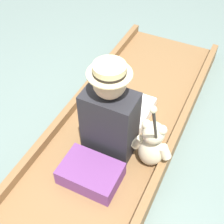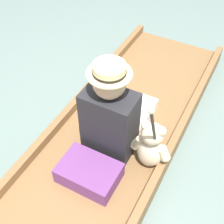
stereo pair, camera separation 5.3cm
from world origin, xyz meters
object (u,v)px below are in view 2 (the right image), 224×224
seated_person (114,114)px  wine_glass (94,87)px  walking_cane (154,133)px  teddy_bear (151,146)px

seated_person → wine_glass: seated_person is taller
wine_glass → walking_cane: size_ratio=0.30×
wine_glass → walking_cane: 0.98m
teddy_bear → walking_cane: size_ratio=0.55×
teddy_bear → walking_cane: bearing=-69.3°
wine_glass → seated_person: bearing=-41.7°
seated_person → wine_glass: size_ratio=3.36×
seated_person → walking_cane: bearing=-33.3°
wine_glass → walking_cane: walking_cane is taller
teddy_bear → seated_person: bearing=167.9°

